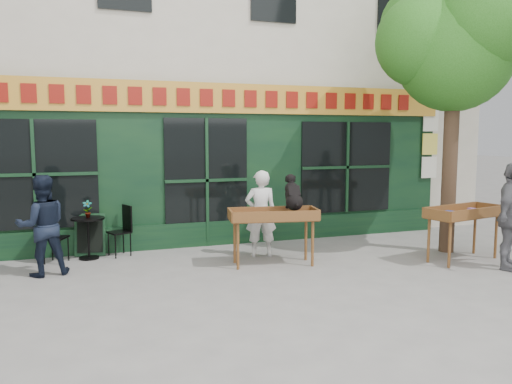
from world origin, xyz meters
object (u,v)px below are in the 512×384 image
woman (261,214)px  man_right (511,216)px  man_left (42,226)px  book_cart_right (464,216)px  book_cart_center (273,218)px  dog (293,191)px  bistro_table (88,230)px

woman → man_right: 4.29m
woman → man_left: man_left is taller
woman → book_cart_right: size_ratio=1.01×
woman → man_left: (-3.75, -0.06, 0.01)m
woman → man_left: size_ratio=0.99×
book_cart_center → woman: 0.65m
dog → bistro_table: (-3.40, 1.54, -0.75)m
book_cart_center → man_left: (-3.75, 0.59, -0.01)m
dog → man_left: man_left is taller
woman → book_cart_right: (3.35, -1.49, 0.01)m
man_right → bistro_table: 7.39m
book_cart_right → bistro_table: book_cart_right is taller
woman → man_left: bearing=10.5°
book_cart_center → book_cart_right: bearing=-4.4°
man_right → bistro_table: size_ratio=2.38×
man_right → book_cart_center: bearing=124.4°
bistro_table → book_cart_center: bearing=-26.0°
book_cart_right → man_left: bearing=156.5°
book_cart_center → woman: (0.00, 0.65, -0.01)m
dog → woman: bearing=126.2°
woman → man_left: 3.75m
book_cart_right → man_left: (-7.11, 1.43, -0.01)m
book_cart_center → bistro_table: book_cart_center is taller
woman → bistro_table: woman is taller
man_right → bistro_table: (-6.71, 3.08, -0.36)m
man_left → man_right: bearing=152.4°
dog → book_cart_right: size_ratio=0.38×
bistro_table → man_left: 1.17m
man_right → man_left: man_right is taller
book_cart_center → dog: bearing=1.5°
man_left → book_cart_center: bearing=159.8°
book_cart_center → dog: size_ratio=2.64×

